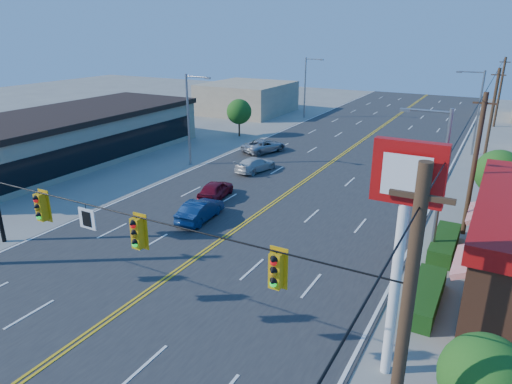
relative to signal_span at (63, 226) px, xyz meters
The scene contains 20 objects.
ground 4.89m from the signal_span, ahead, with size 160.00×160.00×0.00m, color gray.
road 20.58m from the signal_span, 89.66° to the left, with size 20.00×120.00×0.06m, color #2D2D30.
signal_span is the anchor object (origin of this frame).
kfc_pylon 11.87m from the signal_span, 19.78° to the left, with size 2.20×0.36×8.50m.
strip_mall 28.46m from the signal_span, 140.56° to the left, with size 10.40×26.40×4.40m.
streetlight_se 17.76m from the signal_span, 52.06° to the left, with size 2.55×0.25×8.00m.
streetlight_ne 39.54m from the signal_span, 73.98° to the left, with size 2.55×0.25×8.00m.
streetlight_sw 24.46m from the signal_span, 115.88° to the left, with size 2.55×0.25×8.00m.
streetlight_nw 49.17m from the signal_span, 102.54° to the left, with size 2.55×0.25×8.00m.
utility_pole_near 21.82m from the signal_span, 55.61° to the left, with size 0.28×0.28×8.40m, color #47301E.
utility_pole_mid 38.06m from the signal_span, 71.11° to the left, with size 0.28×0.28×8.40m, color #47301E.
utility_pole_far 55.39m from the signal_span, 77.15° to the left, with size 0.28×0.28×8.40m, color #47301E.
tree_kfc_rear 25.95m from the signal_span, 58.24° to the left, with size 2.94×2.94×4.41m.
tree_kfc_front 14.46m from the signal_span, ahead, with size 2.52×2.52×3.78m.
tree_west 36.42m from the signal_span, 110.75° to the left, with size 2.80×2.80×4.20m.
bld_west_far 52.03m from the signal_span, 112.50° to the left, with size 11.00×12.00×4.20m, color tan.
car_magenta 16.82m from the signal_span, 104.27° to the left, with size 1.53×3.80×1.29m, color maroon.
car_blue 12.98m from the signal_span, 102.56° to the left, with size 1.41×4.03×1.33m, color navy.
car_white 23.79m from the signal_span, 101.50° to the left, with size 1.68×4.13×1.20m, color silver.
car_silver 30.03m from the signal_span, 103.61° to the left, with size 2.15×4.67×1.30m, color #ACADB2.
Camera 1 is at (13.32, -9.89, 11.67)m, focal length 32.00 mm.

